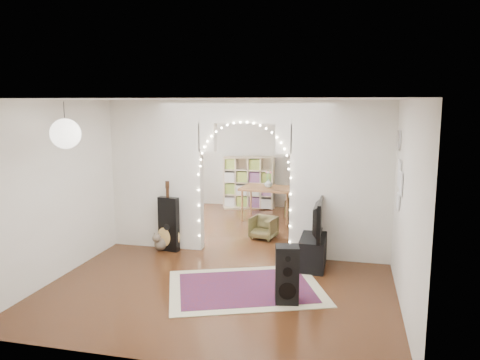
% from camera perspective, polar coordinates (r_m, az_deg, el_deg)
% --- Properties ---
extents(floor, '(7.50, 7.50, 0.00)m').
position_cam_1_polar(floor, '(8.52, 0.62, -8.73)').
color(floor, black).
rests_on(floor, ground).
extents(ceiling, '(5.00, 7.50, 0.02)m').
position_cam_1_polar(ceiling, '(8.10, 0.65, 9.74)').
color(ceiling, white).
rests_on(ceiling, wall_back).
extents(wall_back, '(5.00, 0.02, 2.70)m').
position_cam_1_polar(wall_back, '(11.86, 4.65, 3.08)').
color(wall_back, silver).
rests_on(wall_back, floor).
extents(wall_front, '(5.00, 0.02, 2.70)m').
position_cam_1_polar(wall_front, '(4.70, -9.60, -6.86)').
color(wall_front, silver).
rests_on(wall_front, floor).
extents(wall_left, '(0.02, 7.50, 2.70)m').
position_cam_1_polar(wall_left, '(9.08, -14.94, 0.84)').
color(wall_left, silver).
rests_on(wall_left, floor).
extents(wall_right, '(0.02, 7.50, 2.70)m').
position_cam_1_polar(wall_right, '(8.04, 18.30, -0.41)').
color(wall_right, silver).
rests_on(wall_right, floor).
extents(divider_wall, '(5.00, 0.20, 2.70)m').
position_cam_1_polar(divider_wall, '(8.19, 0.64, 0.78)').
color(divider_wall, silver).
rests_on(divider_wall, floor).
extents(fairy_lights, '(1.64, 0.04, 1.60)m').
position_cam_1_polar(fairy_lights, '(8.05, 0.43, 1.53)').
color(fairy_lights, '#FFEABF').
rests_on(fairy_lights, divider_wall).
extents(window, '(0.04, 1.20, 1.40)m').
position_cam_1_polar(window, '(10.65, -10.26, 3.05)').
color(window, white).
rests_on(window, wall_left).
extents(wall_clock, '(0.03, 0.31, 0.31)m').
position_cam_1_polar(wall_clock, '(7.35, 18.82, 4.58)').
color(wall_clock, white).
rests_on(wall_clock, wall_right).
extents(picture_frames, '(0.02, 0.50, 0.70)m').
position_cam_1_polar(picture_frames, '(7.03, 18.86, -0.56)').
color(picture_frames, white).
rests_on(picture_frames, wall_right).
extents(paper_lantern, '(0.40, 0.40, 0.40)m').
position_cam_1_polar(paper_lantern, '(6.63, -20.51, 5.31)').
color(paper_lantern, white).
rests_on(paper_lantern, ceiling).
extents(ceiling_fan, '(1.10, 1.10, 0.30)m').
position_cam_1_polar(ceiling_fan, '(10.06, 3.19, 7.96)').
color(ceiling_fan, '#B3823B').
rests_on(ceiling_fan, ceiling).
extents(area_rug, '(2.63, 2.33, 0.02)m').
position_cam_1_polar(area_rug, '(6.95, 0.68, -12.99)').
color(area_rug, maroon).
rests_on(area_rug, floor).
extents(guitar_case, '(0.39, 0.19, 0.99)m').
position_cam_1_polar(guitar_case, '(8.55, -8.68, -5.34)').
color(guitar_case, black).
rests_on(guitar_case, floor).
extents(acoustic_guitar, '(0.45, 0.21, 1.08)m').
position_cam_1_polar(acoustic_guitar, '(8.55, -8.73, -5.47)').
color(acoustic_guitar, tan).
rests_on(acoustic_guitar, floor).
extents(tabby_cat, '(0.30, 0.56, 0.37)m').
position_cam_1_polar(tabby_cat, '(8.68, -9.61, -7.49)').
color(tabby_cat, brown).
rests_on(tabby_cat, floor).
extents(floor_speaker, '(0.35, 0.33, 0.79)m').
position_cam_1_polar(floor_speaker, '(6.38, 5.74, -11.42)').
color(floor_speaker, black).
rests_on(floor_speaker, floor).
extents(media_console, '(0.41, 1.00, 0.50)m').
position_cam_1_polar(media_console, '(7.88, 8.93, -8.47)').
color(media_console, black).
rests_on(media_console, floor).
extents(tv, '(0.15, 1.08, 0.62)m').
position_cam_1_polar(tv, '(7.73, 9.03, -4.52)').
color(tv, black).
rests_on(tv, media_console).
extents(bookcase, '(1.31, 0.72, 1.32)m').
position_cam_1_polar(bookcase, '(11.84, 1.09, -0.28)').
color(bookcase, beige).
rests_on(bookcase, floor).
extents(dining_table, '(1.27, 0.92, 0.76)m').
position_cam_1_polar(dining_table, '(10.64, 3.48, -1.28)').
color(dining_table, brown).
rests_on(dining_table, floor).
extents(flower_vase, '(0.20, 0.20, 0.19)m').
position_cam_1_polar(flower_vase, '(10.61, 3.49, -0.38)').
color(flower_vase, silver).
rests_on(flower_vase, dining_table).
extents(dining_chair_left, '(0.56, 0.57, 0.44)m').
position_cam_1_polar(dining_chair_left, '(9.28, 2.88, -5.81)').
color(dining_chair_left, brown).
rests_on(dining_chair_left, floor).
extents(dining_chair_right, '(0.47, 0.49, 0.44)m').
position_cam_1_polar(dining_chair_right, '(10.94, 6.81, -3.50)').
color(dining_chair_right, brown).
rests_on(dining_chair_right, floor).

